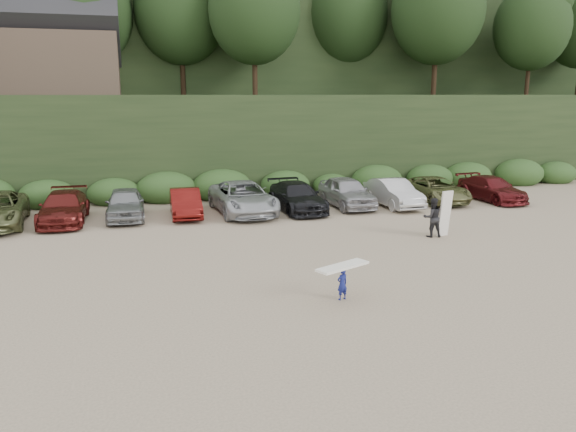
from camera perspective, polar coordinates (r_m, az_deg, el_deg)
name	(u,v)px	position (r m, az deg, el deg)	size (l,w,h in m)	color
ground	(353,266)	(20.39, 6.60, -5.05)	(120.00, 120.00, 0.00)	tan
hillside_backdrop	(207,37)	(54.66, -8.25, 17.59)	(90.00, 41.50, 28.00)	black
parked_cars	(206,200)	(28.78, -8.36, 1.57)	(34.49, 6.03, 1.64)	silver
child_surfer	(342,276)	(16.88, 5.55, -6.11)	(1.84, 1.22, 1.08)	navy
adult_surfer	(434,217)	(24.93, 14.57, -0.11)	(1.31, 0.75, 2.01)	black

